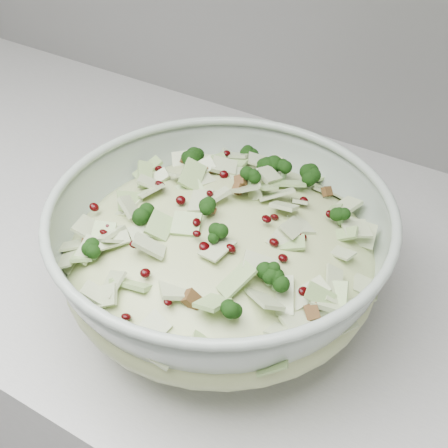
% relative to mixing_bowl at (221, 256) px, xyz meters
% --- Properties ---
extents(mixing_bowl, '(0.44, 0.44, 0.14)m').
position_rel_mixing_bowl_xyz_m(mixing_bowl, '(0.00, 0.00, 0.00)').
color(mixing_bowl, '#A2B2A3').
rests_on(mixing_bowl, counter).
extents(salad, '(0.40, 0.40, 0.14)m').
position_rel_mixing_bowl_xyz_m(salad, '(-0.00, 0.00, 0.02)').
color(salad, '#B7C587').
rests_on(salad, mixing_bowl).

